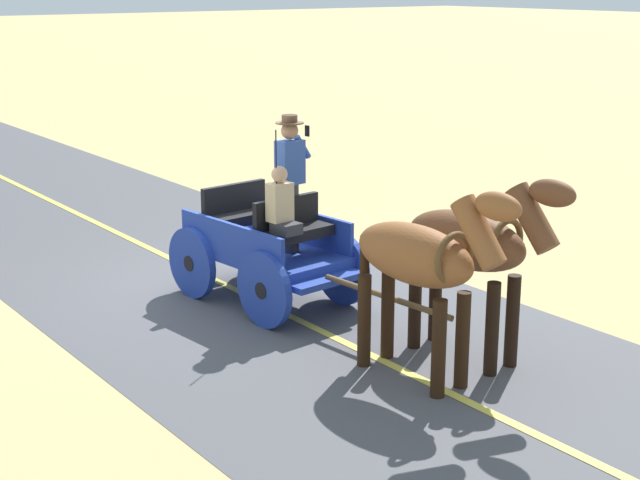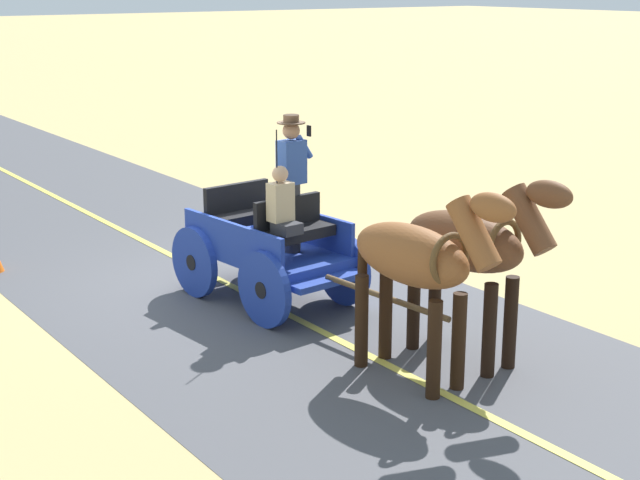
# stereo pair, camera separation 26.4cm
# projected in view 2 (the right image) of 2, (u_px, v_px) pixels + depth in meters

# --- Properties ---
(ground_plane) EXTENTS (200.00, 200.00, 0.00)m
(ground_plane) POSITION_uv_depth(u_px,v_px,m) (230.00, 286.00, 13.34)
(ground_plane) COLOR tan
(road_surface) EXTENTS (5.47, 160.00, 0.01)m
(road_surface) POSITION_uv_depth(u_px,v_px,m) (230.00, 285.00, 13.34)
(road_surface) COLOR #4C4C51
(road_surface) RESTS_ON ground
(road_centre_stripe) EXTENTS (0.12, 160.00, 0.00)m
(road_centre_stripe) POSITION_uv_depth(u_px,v_px,m) (230.00, 285.00, 13.34)
(road_centre_stripe) COLOR #DBCC4C
(road_centre_stripe) RESTS_ON road_surface
(horse_drawn_carriage) EXTENTS (1.63, 4.52, 2.50)m
(horse_drawn_carriage) POSITION_uv_depth(u_px,v_px,m) (272.00, 242.00, 12.48)
(horse_drawn_carriage) COLOR #1E3899
(horse_drawn_carriage) RESTS_ON ground
(horse_near_side) EXTENTS (0.74, 2.14, 2.21)m
(horse_near_side) POSITION_uv_depth(u_px,v_px,m) (472.00, 247.00, 10.39)
(horse_near_side) COLOR brown
(horse_near_side) RESTS_ON ground
(horse_off_side) EXTENTS (0.68, 2.14, 2.21)m
(horse_off_side) POSITION_uv_depth(u_px,v_px,m) (418.00, 261.00, 9.86)
(horse_off_side) COLOR brown
(horse_off_side) RESTS_ON ground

